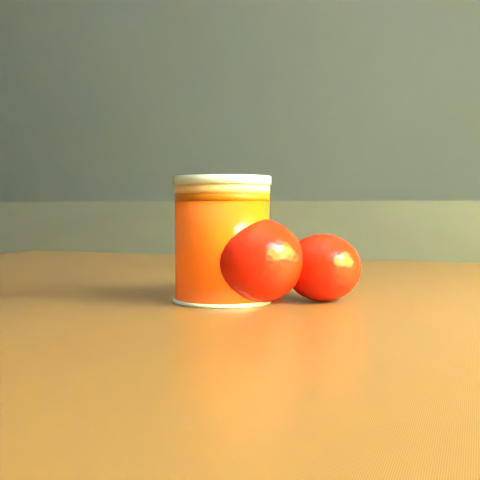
% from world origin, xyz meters
% --- Properties ---
extents(kitchen_counter, '(3.15, 0.60, 0.90)m').
position_xyz_m(kitchen_counter, '(0.00, 1.45, 0.45)').
color(kitchen_counter, '#454549').
rests_on(kitchen_counter, ground).
extents(table, '(1.12, 0.80, 0.82)m').
position_xyz_m(table, '(0.79, 0.21, 0.71)').
color(table, brown).
rests_on(table, ground).
extents(juice_glass, '(0.07, 0.07, 0.09)m').
position_xyz_m(juice_glass, '(0.74, 0.16, 0.86)').
color(juice_glass, '#FF3805').
rests_on(juice_glass, table).
extents(orange_front, '(0.08, 0.08, 0.05)m').
position_xyz_m(orange_front, '(0.74, 0.22, 0.84)').
color(orange_front, red).
rests_on(orange_front, table).
extents(orange_back, '(0.08, 0.08, 0.06)m').
position_xyz_m(orange_back, '(0.77, 0.16, 0.85)').
color(orange_back, red).
rests_on(orange_back, table).
extents(orange_extra, '(0.07, 0.07, 0.05)m').
position_xyz_m(orange_extra, '(0.81, 0.19, 0.84)').
color(orange_extra, red).
rests_on(orange_extra, table).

